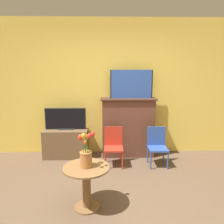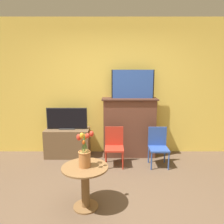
{
  "view_description": "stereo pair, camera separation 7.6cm",
  "coord_description": "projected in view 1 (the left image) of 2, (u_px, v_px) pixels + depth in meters",
  "views": [
    {
      "loc": [
        -0.1,
        -2.3,
        1.69
      ],
      "look_at": [
        -0.02,
        1.14,
        1.04
      ],
      "focal_mm": 35.0,
      "sensor_mm": 36.0,
      "label": 1
    },
    {
      "loc": [
        -0.02,
        -2.3,
        1.69
      ],
      "look_at": [
        -0.02,
        1.14,
        1.04
      ],
      "focal_mm": 35.0,
      "sensor_mm": 36.0,
      "label": 2
    }
  ],
  "objects": [
    {
      "name": "vase_tulips",
      "position": [
        86.0,
        154.0,
        2.6
      ],
      "size": [
        0.19,
        0.23,
        0.46
      ],
      "color": "#AD6B38",
      "rests_on": "side_table"
    },
    {
      "name": "tv_monitor",
      "position": [
        65.0,
        119.0,
        4.25
      ],
      "size": [
        0.79,
        0.12,
        0.42
      ],
      "color": "#2D2D2D",
      "rests_on": "tv_stand"
    },
    {
      "name": "tv_stand",
      "position": [
        66.0,
        143.0,
        4.34
      ],
      "size": [
        0.86,
        0.43,
        0.56
      ],
      "color": "brown",
      "rests_on": "ground"
    },
    {
      "name": "painting",
      "position": [
        131.0,
        84.0,
        4.21
      ],
      "size": [
        0.82,
        0.03,
        0.55
      ],
      "color": "black",
      "rests_on": "fireplace_mantel"
    },
    {
      "name": "ground_plane",
      "position": [
        116.0,
        216.0,
        2.58
      ],
      "size": [
        14.0,
        14.0,
        0.0
      ],
      "primitive_type": "plane",
      "color": "brown"
    },
    {
      "name": "fireplace_mantel",
      "position": [
        128.0,
        126.0,
        4.36
      ],
      "size": [
        1.07,
        0.4,
        1.16
      ],
      "color": "brown",
      "rests_on": "ground"
    },
    {
      "name": "chair_blue",
      "position": [
        157.0,
        144.0,
        3.94
      ],
      "size": [
        0.33,
        0.33,
        0.69
      ],
      "color": "#2D4C99",
      "rests_on": "ground"
    },
    {
      "name": "chair_red",
      "position": [
        113.0,
        144.0,
        3.94
      ],
      "size": [
        0.33,
        0.33,
        0.69
      ],
      "color": "#B22D1E",
      "rests_on": "ground"
    },
    {
      "name": "side_table",
      "position": [
        87.0,
        181.0,
        2.67
      ],
      "size": [
        0.57,
        0.57,
        0.55
      ],
      "color": "brown",
      "rests_on": "ground"
    },
    {
      "name": "wall_back",
      "position": [
        112.0,
        88.0,
        4.42
      ],
      "size": [
        8.0,
        0.06,
        2.7
      ],
      "color": "#EAC651",
      "rests_on": "ground"
    }
  ]
}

